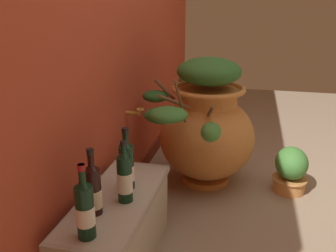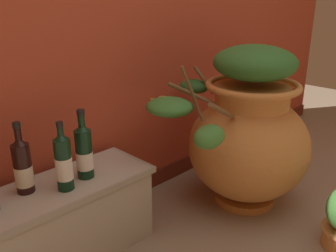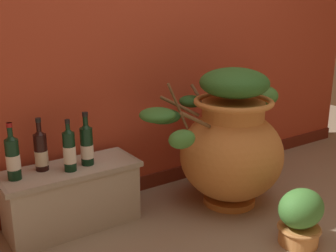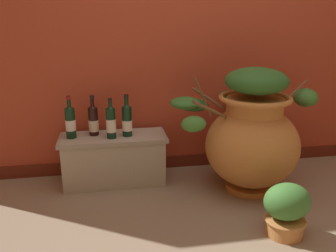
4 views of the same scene
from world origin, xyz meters
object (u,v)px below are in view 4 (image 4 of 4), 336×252
at_px(terracotta_urn, 251,135).
at_px(wine_bottle_left, 70,121).
at_px(potted_shrub, 286,209).
at_px(wine_bottle_middle, 93,120).
at_px(wine_bottle_back, 127,119).
at_px(wine_bottle_right, 111,122).

relative_size(terracotta_urn, wine_bottle_left, 3.71).
relative_size(terracotta_urn, potted_shrub, 3.63).
height_order(wine_bottle_left, wine_bottle_middle, wine_bottle_left).
xyz_separation_m(wine_bottle_middle, wine_bottle_back, (0.26, -0.07, 0.01)).
height_order(wine_bottle_left, wine_bottle_back, wine_bottle_back).
height_order(terracotta_urn, wine_bottle_left, terracotta_urn).
relative_size(wine_bottle_middle, wine_bottle_back, 0.97).
xyz_separation_m(wine_bottle_back, potted_shrub, (0.88, -0.90, -0.35)).
relative_size(terracotta_urn, wine_bottle_middle, 3.82).
bearing_deg(wine_bottle_back, wine_bottle_right, -164.45).
distance_m(wine_bottle_middle, potted_shrub, 1.53).
bearing_deg(wine_bottle_back, wine_bottle_middle, 165.29).
height_order(wine_bottle_left, wine_bottle_right, wine_bottle_left).
distance_m(terracotta_urn, wine_bottle_back, 0.95).
bearing_deg(terracotta_urn, wine_bottle_back, 162.56).
height_order(wine_bottle_middle, wine_bottle_right, wine_bottle_middle).
xyz_separation_m(wine_bottle_right, potted_shrub, (1.00, -0.87, -0.35)).
bearing_deg(wine_bottle_middle, terracotta_urn, -16.84).
relative_size(wine_bottle_left, wine_bottle_middle, 1.03).
bearing_deg(wine_bottle_back, terracotta_urn, -17.44).
xyz_separation_m(terracotta_urn, wine_bottle_left, (-1.32, 0.31, 0.09)).
height_order(terracotta_urn, wine_bottle_middle, terracotta_urn).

